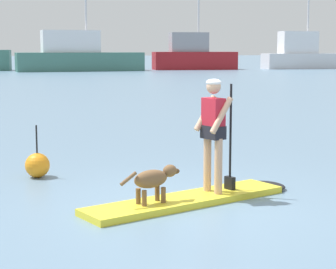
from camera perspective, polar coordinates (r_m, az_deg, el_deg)
The scene contains 8 objects.
ground_plane at distance 9.11m, azimuth 1.71°, elevation -6.46°, with size 400.00×400.00×0.00m, color slate.
paddleboard at distance 9.24m, azimuth 2.84°, elevation -5.95°, with size 3.60×1.88×0.10m.
person_paddler at distance 9.23m, azimuth 4.32°, elevation 0.68°, with size 0.67×0.59×1.73m.
dog at distance 8.68m, azimuth -1.34°, elevation -4.20°, with size 0.97×0.42×0.52m.
moored_boat_far_port at distance 64.04m, azimuth -8.43°, elevation 7.28°, with size 13.13×3.57×12.66m.
moored_boat_port at distance 68.43m, azimuth 2.34°, elevation 7.37°, with size 9.44×4.17×9.44m.
moored_boat_center at distance 72.77m, azimuth 12.36°, elevation 7.29°, with size 9.59×2.83×11.30m.
marker_buoy at distance 11.12m, azimuth -12.10°, elevation -2.81°, with size 0.44×0.44×0.94m.
Camera 1 is at (-2.64, -8.42, 2.27)m, focal length 65.26 mm.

